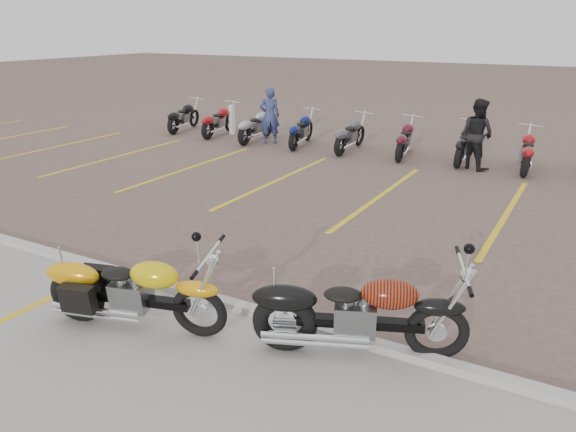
# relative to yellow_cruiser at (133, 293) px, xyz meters

# --- Properties ---
(ground) EXTENTS (100.00, 100.00, 0.00)m
(ground) POSITION_rel_yellow_cruiser_xyz_m (0.68, 3.01, -0.49)
(ground) COLOR #715550
(ground) RESTS_ON ground
(concrete_apron) EXTENTS (60.00, 5.00, 0.01)m
(concrete_apron) POSITION_rel_yellow_cruiser_xyz_m (0.68, -1.49, -0.49)
(concrete_apron) COLOR #9E9B93
(concrete_apron) RESTS_ON ground
(curb) EXTENTS (60.00, 0.18, 0.12)m
(curb) POSITION_rel_yellow_cruiser_xyz_m (0.68, 1.01, -0.43)
(curb) COLOR #ADAAA3
(curb) RESTS_ON ground
(parking_stripes) EXTENTS (38.00, 5.50, 0.01)m
(parking_stripes) POSITION_rel_yellow_cruiser_xyz_m (0.68, 7.01, -0.49)
(parking_stripes) COLOR gold
(parking_stripes) RESTS_ON ground
(yellow_cruiser) EXTENTS (2.37, 0.78, 1.00)m
(yellow_cruiser) POSITION_rel_yellow_cruiser_xyz_m (0.00, 0.00, 0.00)
(yellow_cruiser) COLOR black
(yellow_cruiser) RESTS_ON ground
(flame_cruiser) EXTENTS (2.36, 1.08, 1.02)m
(flame_cruiser) POSITION_rel_yellow_cruiser_xyz_m (2.66, 0.80, 0.01)
(flame_cruiser) COLOR black
(flame_cruiser) RESTS_ON ground
(person_a) EXTENTS (0.78, 0.73, 1.78)m
(person_a) POSITION_rel_yellow_cruiser_xyz_m (-4.54, 10.83, 0.40)
(person_a) COLOR navy
(person_a) RESTS_ON ground
(person_b) EXTENTS (1.13, 1.05, 1.86)m
(person_b) POSITION_rel_yellow_cruiser_xyz_m (1.96, 10.66, 0.43)
(person_b) COLOR black
(person_b) RESTS_ON ground
(bollard) EXTENTS (0.17, 0.17, 1.00)m
(bollard) POSITION_rel_yellow_cruiser_xyz_m (-6.55, 11.58, 0.01)
(bollard) COLOR silver
(bollard) RESTS_ON ground
(bg_bike_row) EXTENTS (17.36, 2.06, 1.10)m
(bg_bike_row) POSITION_rel_yellow_cruiser_xyz_m (-0.17, 11.17, 0.06)
(bg_bike_row) COLOR black
(bg_bike_row) RESTS_ON ground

